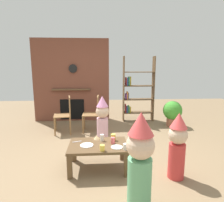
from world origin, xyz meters
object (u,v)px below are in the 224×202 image
paper_cup_center (102,138)px  potted_plant_tall (172,112)px  paper_cup_near_right (125,147)px  paper_plate_front (87,145)px  child_by_the_chairs (102,118)px  child_in_pink (177,144)px  paper_cup_far_left (102,148)px  dining_chair_middle (94,111)px  birthday_cake_slice (97,137)px  dining_chair_left (66,112)px  paper_cup_near_left (113,137)px  paper_cup_far_right (113,140)px  child_with_cone_hat (140,159)px  bookshelf (136,92)px  coffee_table (98,148)px  paper_plate_rear (117,147)px

paper_cup_center → potted_plant_tall: potted_plant_tall is taller
paper_cup_near_right → paper_plate_front: (-0.58, 0.19, -0.04)m
child_by_the_chairs → child_in_pink: bearing=41.2°
paper_cup_center → paper_cup_far_left: size_ratio=1.23×
paper_cup_center → potted_plant_tall: bearing=45.4°
paper_plate_front → dining_chair_middle: bearing=87.6°
birthday_cake_slice → child_by_the_chairs: child_by_the_chairs is taller
paper_cup_near_right → child_in_pink: bearing=-8.4°
child_in_pink → dining_chair_left: size_ratio=1.10×
paper_cup_center → birthday_cake_slice: (-0.09, 0.09, -0.02)m
child_in_pink → dining_chair_left: bearing=-30.8°
paper_cup_near_left → paper_cup_far_right: size_ratio=1.08×
dining_chair_middle → paper_cup_near_left: bearing=103.3°
paper_cup_far_right → paper_plate_front: (-0.41, -0.06, -0.04)m
paper_cup_near_right → child_with_cone_hat: child_with_cone_hat is taller
bookshelf → paper_plate_front: size_ratio=9.30×
coffee_table → paper_cup_far_left: size_ratio=10.45×
coffee_table → dining_chair_left: dining_chair_left is taller
paper_cup_near_right → paper_cup_far_right: bearing=123.7°
bookshelf → paper_cup_near_right: bookshelf is taller
dining_chair_middle → paper_plate_rear: bearing=102.5°
paper_cup_far_right → dining_chair_left: 2.02m
paper_cup_near_right → potted_plant_tall: 2.85m
paper_cup_near_right → paper_cup_far_right: 0.30m
paper_cup_far_right → dining_chair_middle: dining_chair_middle is taller
paper_plate_front → child_with_cone_hat: child_with_cone_hat is taller
child_by_the_chairs → paper_cup_far_right: bearing=12.5°
paper_cup_far_right → potted_plant_tall: (1.78, 2.10, -0.07)m
paper_cup_far_left → dining_chair_left: dining_chair_left is taller
paper_cup_far_right → coffee_table: bearing=-175.6°
paper_plate_rear → bookshelf: bearing=73.9°
coffee_table → paper_plate_front: paper_plate_front is taller
coffee_table → paper_cup_near_right: size_ratio=9.74×
paper_cup_far_right → child_by_the_chairs: size_ratio=0.10×
birthday_cake_slice → child_by_the_chairs: (0.11, 0.86, 0.09)m
paper_cup_near_right → coffee_table: bearing=150.2°
bookshelf → paper_plate_front: 3.06m
paper_plate_front → bookshelf: bearing=65.0°
paper_cup_center → child_by_the_chairs: 0.95m
coffee_table → paper_cup_far_right: (0.24, 0.02, 0.12)m
bookshelf → paper_cup_near_left: bearing=-108.5°
paper_cup_center → child_by_the_chairs: bearing=88.6°
paper_cup_near_left → dining_chair_middle: bearing=101.9°
child_with_cone_hat → child_in_pink: child_with_cone_hat is taller
paper_cup_near_right → paper_plate_rear: 0.15m
paper_cup_near_right → paper_cup_near_left: bearing=111.6°
paper_cup_far_right → paper_plate_rear: (0.05, -0.16, -0.04)m
coffee_table → child_with_cone_hat: 1.08m
paper_cup_near_right → paper_plate_rear: size_ratio=0.54×
paper_cup_near_left → paper_cup_near_right: paper_cup_near_left is taller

